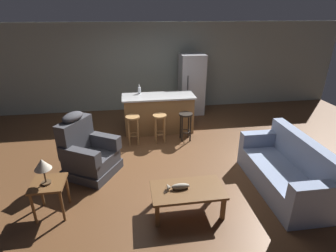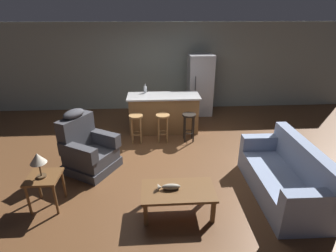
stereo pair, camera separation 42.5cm
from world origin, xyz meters
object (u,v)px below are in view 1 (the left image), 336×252
fish_figurine (178,187)px  bar_stool_right (186,122)px  refrigerator (191,84)px  bottle_tall_green (139,90)px  coffee_table (188,192)px  recliner_near_lamp (87,153)px  kitchen_island (159,113)px  bar_stool_left (133,125)px  bar_stool_middle (160,123)px  couch (287,172)px  table_lamp (42,165)px  end_table (49,188)px

fish_figurine → bar_stool_right: bar_stool_right is taller
refrigerator → bottle_tall_green: refrigerator is taller
coffee_table → bar_stool_right: bar_stool_right is taller
refrigerator → recliner_near_lamp: bearing=-132.5°
kitchen_island → bar_stool_right: 0.85m
bar_stool_left → bar_stool_middle: same height
couch → table_lamp: size_ratio=4.66×
coffee_table → bar_stool_left: size_ratio=1.62×
bottle_tall_green → recliner_near_lamp: bearing=-119.1°
couch → coffee_table: bearing=10.6°
fish_figurine → bottle_tall_green: 3.38m
table_lamp → couch: bearing=0.9°
table_lamp → bar_stool_right: 3.39m
kitchen_island → end_table: bearing=-125.1°
table_lamp → bar_stool_right: bearing=40.7°
table_lamp → refrigerator: bearing=52.3°
table_lamp → refrigerator: refrigerator is taller
fish_figurine → bottle_tall_green: bottle_tall_green is taller
end_table → bar_stool_right: 3.34m
bar_stool_left → bottle_tall_green: size_ratio=2.96×
end_table → kitchen_island: 3.43m
table_lamp → bar_stool_middle: table_lamp is taller
couch → refrigerator: refrigerator is taller
bar_stool_left → bar_stool_middle: 0.62m
coffee_table → bar_stool_right: size_ratio=1.62×
refrigerator → bar_stool_right: bearing=-107.0°
coffee_table → bottle_tall_green: 3.43m
fish_figurine → end_table: (-1.90, 0.26, -0.00)m
bar_stool_right → bottle_tall_green: size_ratio=2.96×
couch → bottle_tall_green: 3.88m
refrigerator → bar_stool_left: bearing=-134.5°
bar_stool_left → bar_stool_middle: size_ratio=1.00×
couch → bar_stool_right: (-1.32, 2.13, 0.13)m
coffee_table → kitchen_island: (-0.07, 3.08, 0.11)m
fish_figurine → recliner_near_lamp: recliner_near_lamp is taller
end_table → table_lamp: 0.41m
bottle_tall_green → table_lamp: bearing=-116.4°
table_lamp → kitchen_island: 3.47m
coffee_table → table_lamp: 2.13m
bar_stool_right → refrigerator: bearing=73.0°
kitchen_island → bar_stool_left: kitchen_island is taller
recliner_near_lamp → bar_stool_middle: bearing=66.6°
end_table → bar_stool_left: 2.53m
kitchen_island → bottle_tall_green: 0.76m
coffee_table → table_lamp: size_ratio=2.68×
bar_stool_left → bar_stool_right: 1.24m
table_lamp → bar_stool_right: table_lamp is taller
couch → kitchen_island: bearing=-54.9°
fish_figurine → table_lamp: (-1.92, 0.23, 0.41)m
end_table → refrigerator: bearing=52.3°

